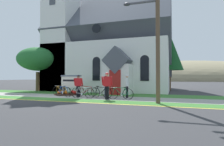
# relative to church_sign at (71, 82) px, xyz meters

# --- Properties ---
(ground) EXTENTS (140.00, 140.00, 0.00)m
(ground) POSITION_rel_church_sign_xyz_m (-0.49, 0.77, -1.09)
(ground) COLOR #333335
(sidewalk_slab) EXTENTS (32.00, 2.41, 0.01)m
(sidewalk_slab) POSITION_rel_church_sign_xyz_m (1.44, -1.68, -1.09)
(sidewalk_slab) COLOR #99968E
(sidewalk_slab) RESTS_ON ground
(grass_verge) EXTENTS (32.00, 1.40, 0.01)m
(grass_verge) POSITION_rel_church_sign_xyz_m (1.44, -3.59, -1.09)
(grass_verge) COLOR #38722D
(grass_verge) RESTS_ON ground
(church_lawn) EXTENTS (24.00, 2.75, 0.01)m
(church_lawn) POSITION_rel_church_sign_xyz_m (1.44, 0.89, -1.09)
(church_lawn) COLOR #38722D
(church_lawn) RESTS_ON ground
(curb_paint_stripe) EXTENTS (28.00, 0.16, 0.01)m
(curb_paint_stripe) POSITION_rel_church_sign_xyz_m (1.44, -4.44, -1.09)
(curb_paint_stripe) COLOR yellow
(curb_paint_stripe) RESTS_ON ground
(church_building) EXTENTS (13.77, 12.05, 14.04)m
(church_building) POSITION_rel_church_sign_xyz_m (1.01, 7.02, 3.80)
(church_building) COLOR white
(church_building) RESTS_ON ground
(church_sign) EXTENTS (2.02, 0.14, 1.66)m
(church_sign) POSITION_rel_church_sign_xyz_m (0.00, 0.00, 0.00)
(church_sign) COLOR slate
(church_sign) RESTS_ON ground
(flower_bed) EXTENTS (2.08, 2.08, 0.34)m
(flower_bed) POSITION_rel_church_sign_xyz_m (-0.00, -0.56, -1.00)
(flower_bed) COLOR #382319
(flower_bed) RESTS_ON ground
(bicycle_orange) EXTENTS (1.72, 0.56, 0.84)m
(bicycle_orange) POSITION_rel_church_sign_xyz_m (0.51, -1.97, -0.71)
(bicycle_orange) COLOR black
(bicycle_orange) RESTS_ON ground
(bicycle_green) EXTENTS (1.73, 0.30, 0.86)m
(bicycle_green) POSITION_rel_church_sign_xyz_m (3.59, -1.87, -0.71)
(bicycle_green) COLOR black
(bicycle_green) RESTS_ON ground
(bicycle_black) EXTENTS (1.81, 0.08, 0.84)m
(bicycle_black) POSITION_rel_church_sign_xyz_m (2.36, -2.33, -0.71)
(bicycle_black) COLOR black
(bicycle_black) RESTS_ON ground
(bicycle_yellow) EXTENTS (1.82, 0.11, 0.84)m
(bicycle_yellow) POSITION_rel_church_sign_xyz_m (5.10, -2.15, -0.71)
(bicycle_yellow) COLOR black
(bicycle_yellow) RESTS_ON ground
(bicycle_blue) EXTENTS (1.69, 0.53, 0.86)m
(bicycle_blue) POSITION_rel_church_sign_xyz_m (2.07, -1.27, -0.71)
(bicycle_blue) COLOR black
(bicycle_blue) RESTS_ON ground
(bicycle_white) EXTENTS (1.72, 0.16, 0.80)m
(bicycle_white) POSITION_rel_church_sign_xyz_m (-0.12, -1.25, -0.72)
(bicycle_white) COLOR black
(bicycle_white) RESTS_ON ground
(cyclist_in_yellow_jersey) EXTENTS (0.64, 0.36, 1.65)m
(cyclist_in_yellow_jersey) POSITION_rel_church_sign_xyz_m (1.74, -1.84, -0.13)
(cyclist_in_yellow_jersey) COLOR black
(cyclist_in_yellow_jersey) RESTS_ON ground
(cyclist_in_orange_jersey) EXTENTS (0.67, 0.39, 1.79)m
(cyclist_in_orange_jersey) POSITION_rel_church_sign_xyz_m (4.32, -2.66, -0.03)
(cyclist_in_orange_jersey) COLOR black
(cyclist_in_orange_jersey) RESTS_ON ground
(cyclist_in_green_jersey) EXTENTS (0.30, 0.70, 1.68)m
(cyclist_in_green_jersey) POSITION_rel_church_sign_xyz_m (5.35, -1.26, -0.11)
(cyclist_in_green_jersey) COLOR black
(cyclist_in_green_jersey) RESTS_ON ground
(cyclist_in_blue_jersey) EXTENTS (0.55, 0.50, 1.59)m
(cyclist_in_blue_jersey) POSITION_rel_church_sign_xyz_m (3.67, -1.09, -0.17)
(cyclist_in_blue_jersey) COLOR #191E38
(cyclist_in_blue_jersey) RESTS_ON ground
(utility_pole) EXTENTS (3.12, 0.28, 8.30)m
(utility_pole) POSITION_rel_church_sign_xyz_m (7.58, -3.41, 3.51)
(utility_pole) COLOR brown
(utility_pole) RESTS_ON ground
(roadside_conifer) EXTENTS (3.02, 3.02, 6.51)m
(roadside_conifer) POSITION_rel_church_sign_xyz_m (8.08, 7.40, 3.28)
(roadside_conifer) COLOR #4C3823
(roadside_conifer) RESTS_ON ground
(yard_deciduous_tree) EXTENTS (4.29, 4.29, 4.72)m
(yard_deciduous_tree) POSITION_rel_church_sign_xyz_m (-5.56, 2.43, 2.33)
(yard_deciduous_tree) COLOR #4C3823
(yard_deciduous_tree) RESTS_ON ground
(distant_hill) EXTENTS (82.94, 54.83, 17.30)m
(distant_hill) POSITION_rel_church_sign_xyz_m (11.53, 76.26, -1.09)
(distant_hill) COLOR #847A5B
(distant_hill) RESTS_ON ground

